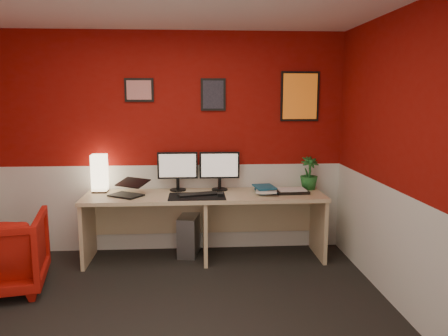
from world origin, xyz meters
The scene contains 24 objects.
ground centered at (0.00, 0.00, 0.00)m, with size 4.00×3.50×0.01m, color black.
wall_back centered at (0.00, 1.75, 1.25)m, with size 4.00×0.01×2.50m, color maroon.
wall_front centered at (0.00, -1.75, 1.25)m, with size 4.00×0.01×2.50m, color maroon.
wall_right centered at (2.00, 0.00, 1.25)m, with size 0.01×3.50×2.50m, color maroon.
wainscot_back centered at (0.00, 1.75, 0.50)m, with size 4.00×0.01×1.00m, color silver.
wainscot_right centered at (2.00, 0.00, 0.50)m, with size 0.01×3.50×1.00m, color silver.
desk centered at (0.40, 1.41, 0.36)m, with size 2.60×0.65×0.73m, color tan.
shoji_lamp centered at (-0.75, 1.60, 0.93)m, with size 0.16×0.16×0.40m, color #FFE5B2.
laptop centered at (-0.44, 1.37, 0.84)m, with size 0.33×0.23×0.22m, color black.
monitor_left centered at (0.11, 1.61, 1.02)m, with size 0.45×0.06×0.58m, color black.
monitor_right centered at (0.58, 1.61, 1.02)m, with size 0.45×0.06×0.58m, color black.
desk_mat centered at (0.32, 1.30, 0.73)m, with size 0.60×0.38×0.01m, color black.
keyboard centered at (0.33, 1.34, 0.74)m, with size 0.42×0.14×0.02m, color black.
mouse centered at (0.57, 1.30, 0.75)m, with size 0.06×0.10×0.03m, color black.
book_bottom centered at (0.97, 1.43, 0.74)m, with size 0.20×0.28×0.03m, color #1A5878.
book_middle centered at (0.96, 1.39, 0.77)m, with size 0.22×0.31×0.02m, color silver.
book_top centered at (0.96, 1.42, 0.79)m, with size 0.21×0.28×0.03m, color #1A5878.
zen_tray centered at (1.36, 1.42, 0.74)m, with size 0.35×0.25×0.03m, color black.
potted_plant centered at (1.60, 1.59, 0.92)m, with size 0.21×0.21×0.37m, color #19591E.
pc_tower centered at (0.23, 1.58, 0.23)m, with size 0.20×0.45×0.45m, color #99999E.
armchair centered at (-1.50, 0.73, 0.36)m, with size 0.77×0.79×0.72m, color #B11107.
art_left centered at (-0.31, 1.74, 1.85)m, with size 0.32×0.02×0.26m, color red.
art_center centered at (0.51, 1.74, 1.80)m, with size 0.28×0.02×0.36m, color black.
art_right centered at (1.50, 1.74, 1.78)m, with size 0.44×0.02×0.56m, color orange.
Camera 1 is at (0.31, -3.23, 1.79)m, focal length 34.98 mm.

